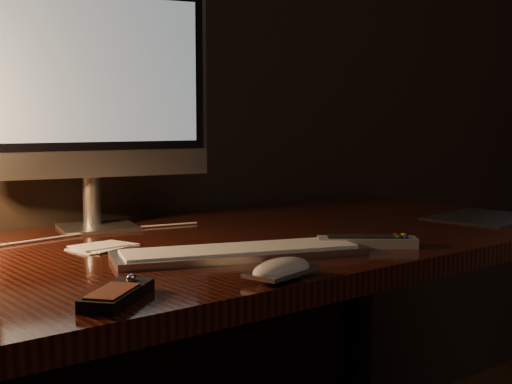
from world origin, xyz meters
TOP-DOWN VIEW (x-y plane):
  - desk at (0.00, 1.93)m, footprint 1.60×0.75m
  - monitor at (-0.14, 2.12)m, footprint 0.48×0.18m
  - keyboard at (-0.08, 1.70)m, footprint 0.46×0.27m
  - mousepad at (0.66, 1.70)m, footprint 0.28×0.24m
  - mouse at (-0.14, 1.52)m, footprint 0.13×0.09m
  - media_remote at (-0.39, 1.57)m, footprint 0.14×0.13m
  - tv_remote at (0.16, 1.62)m, footprint 0.17×0.15m
  - papers at (-0.23, 1.92)m, footprint 0.13×0.10m
  - cable at (-0.19, 2.06)m, footprint 0.52×0.05m

SIDE VIEW (x-z plane):
  - desk at x=0.00m, z-range 0.25..1.00m
  - mousepad at x=0.66m, z-range 0.75..0.75m
  - cable at x=-0.19m, z-range 0.75..0.75m
  - papers at x=-0.23m, z-range 0.75..0.76m
  - keyboard at x=-0.08m, z-range 0.75..0.77m
  - media_remote at x=-0.39m, z-range 0.75..0.77m
  - tv_remote at x=0.16m, z-range 0.75..0.77m
  - mouse at x=-0.14m, z-range 0.75..0.77m
  - monitor at x=-0.14m, z-range 0.80..1.31m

